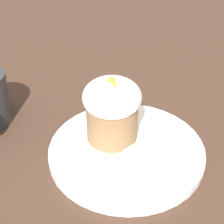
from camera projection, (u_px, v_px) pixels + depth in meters
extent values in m
plane|color=#3D281E|center=(126.00, 155.00, 0.53)|extent=(4.00, 4.00, 0.00)
cylinder|color=white|center=(127.00, 152.00, 0.53)|extent=(0.22, 0.22, 0.01)
cylinder|color=olive|center=(112.00, 122.00, 0.53)|extent=(0.07, 0.07, 0.06)
ellipsoid|color=white|center=(112.00, 97.00, 0.51)|extent=(0.08, 0.08, 0.05)
cone|color=orange|center=(114.00, 85.00, 0.49)|extent=(0.02, 0.01, 0.01)
sphere|color=green|center=(111.00, 80.00, 0.49)|extent=(0.01, 0.01, 0.01)
cube|color=#B7B7BC|center=(133.00, 170.00, 0.49)|extent=(0.10, 0.03, 0.00)
ellipsoid|color=#B7B7BC|center=(123.00, 139.00, 0.54)|extent=(0.05, 0.04, 0.01)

